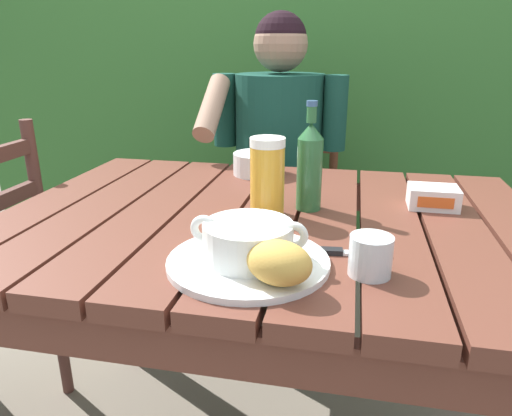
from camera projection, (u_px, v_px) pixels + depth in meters
The scene contains 13 objects.
dining_table at pixel (267, 254), 1.10m from camera, with size 1.20×0.88×0.76m.
hedge_backdrop at pixel (314, 48), 2.37m from camera, with size 3.45×0.92×2.48m.
chair_near_diner at pixel (283, 213), 1.99m from camera, with size 0.42×0.40×0.89m.
person_eating at pixel (276, 160), 1.72m from camera, with size 0.48×0.47×1.24m.
serving_plate at pixel (248, 262), 0.81m from camera, with size 0.28×0.28×0.01m.
soup_bowl at pixel (248, 240), 0.80m from camera, with size 0.21×0.16×0.07m.
bread_roll at pixel (279, 263), 0.72m from camera, with size 0.13×0.11×0.07m.
beer_glass at pixel (266, 177), 1.03m from camera, with size 0.08×0.08×0.18m.
beer_bottle at pixel (310, 165), 1.06m from camera, with size 0.06×0.06×0.25m.
water_glass_small at pixel (371, 256), 0.77m from camera, with size 0.07×0.07×0.07m.
butter_tub at pixel (433, 197), 1.10m from camera, with size 0.11×0.09×0.05m.
table_knife at pixel (341, 252), 0.86m from camera, with size 0.15×0.03×0.01m.
diner_bowl at pixel (259, 164), 1.38m from camera, with size 0.15×0.15×0.06m.
Camera 1 is at (0.18, -0.99, 1.12)m, focal length 32.94 mm.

